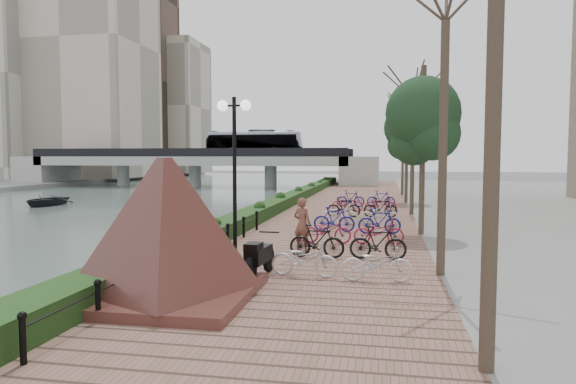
% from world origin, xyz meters
% --- Properties ---
extents(ground, '(220.00, 220.00, 0.00)m').
position_xyz_m(ground, '(0.00, 0.00, 0.00)').
color(ground, '#59595B').
rests_on(ground, ground).
extents(river_water, '(30.00, 130.00, 0.02)m').
position_xyz_m(river_water, '(-15.00, 25.00, 0.01)').
color(river_water, '#4E625D').
rests_on(river_water, ground).
extents(promenade, '(8.00, 75.00, 0.50)m').
position_xyz_m(promenade, '(4.00, 17.50, 0.25)').
color(promenade, brown).
rests_on(promenade, ground).
extents(hedge, '(1.10, 56.00, 0.60)m').
position_xyz_m(hedge, '(0.60, 20.00, 0.80)').
color(hedge, '#123413').
rests_on(hedge, promenade).
extents(chain_fence, '(0.10, 14.10, 0.70)m').
position_xyz_m(chain_fence, '(1.40, 2.00, 0.85)').
color(chain_fence, black).
rests_on(chain_fence, promenade).
extents(granite_monument, '(5.19, 5.19, 3.01)m').
position_xyz_m(granite_monument, '(1.98, -1.29, 2.02)').
color(granite_monument, '#401B1B').
rests_on(granite_monument, promenade).
extents(lamppost, '(1.02, 0.32, 4.76)m').
position_xyz_m(lamppost, '(2.21, 3.11, 3.94)').
color(lamppost, black).
rests_on(lamppost, promenade).
extents(motorcycle, '(0.70, 1.79, 1.09)m').
position_xyz_m(motorcycle, '(3.53, 0.86, 1.05)').
color(motorcycle, black).
rests_on(motorcycle, promenade).
extents(pedestrian, '(0.74, 0.62, 1.72)m').
position_xyz_m(pedestrian, '(4.00, 4.61, 1.36)').
color(pedestrian, brown).
rests_on(pedestrian, promenade).
extents(bicycle_parking, '(2.40, 19.89, 1.00)m').
position_xyz_m(bicycle_parking, '(5.50, 10.08, 0.97)').
color(bicycle_parking, silver).
rests_on(bicycle_parking, promenade).
extents(street_trees, '(3.20, 37.12, 6.80)m').
position_xyz_m(street_trees, '(8.00, 12.68, 3.69)').
color(street_trees, '#362A20').
rests_on(street_trees, promenade).
extents(bridge, '(36.00, 10.77, 6.50)m').
position_xyz_m(bridge, '(-13.53, 45.00, 3.37)').
color(bridge, gray).
rests_on(bridge, ground).
extents(boat, '(2.95, 3.96, 0.78)m').
position_xyz_m(boat, '(-17.10, 21.06, 0.41)').
color(boat, black).
rests_on(boat, river_water).
extents(far_buildings, '(35.00, 38.00, 38.00)m').
position_xyz_m(far_buildings, '(-41.66, 65.91, 16.12)').
color(far_buildings, beige).
rests_on(far_buildings, far_bank).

